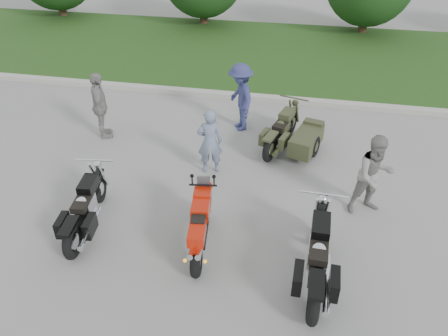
% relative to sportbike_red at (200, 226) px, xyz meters
% --- Properties ---
extents(ground, '(80.00, 80.00, 0.00)m').
position_rel_sportbike_red_xyz_m(ground, '(-0.32, 0.59, -0.53)').
color(ground, '#979792').
rests_on(ground, ground).
extents(curb, '(60.00, 0.30, 0.15)m').
position_rel_sportbike_red_xyz_m(curb, '(-0.32, 6.59, -0.45)').
color(curb, '#A9A79F').
rests_on(curb, ground).
extents(grass_strip, '(60.00, 8.00, 0.14)m').
position_rel_sportbike_red_xyz_m(grass_strip, '(-0.32, 10.74, -0.46)').
color(grass_strip, '#2A4F1B').
rests_on(grass_strip, ground).
extents(sportbike_red, '(0.49, 1.90, 0.90)m').
position_rel_sportbike_red_xyz_m(sportbike_red, '(0.00, 0.00, 0.00)').
color(sportbike_red, black).
rests_on(sportbike_red, ground).
extents(cruiser_left, '(0.55, 2.24, 0.86)m').
position_rel_sportbike_red_xyz_m(cruiser_left, '(-2.25, 0.08, -0.09)').
color(cruiser_left, black).
rests_on(cruiser_left, ground).
extents(cruiser_right, '(0.41, 2.45, 0.94)m').
position_rel_sportbike_red_xyz_m(cruiser_right, '(2.07, -0.38, -0.05)').
color(cruiser_right, black).
rests_on(cruiser_right, ground).
extents(cruiser_sidecar, '(1.42, 2.15, 0.85)m').
position_rel_sportbike_red_xyz_m(cruiser_sidecar, '(1.46, 3.77, -0.13)').
color(cruiser_sidecar, black).
rests_on(cruiser_sidecar, ground).
extents(person_stripe, '(0.64, 0.50, 1.55)m').
position_rel_sportbike_red_xyz_m(person_stripe, '(-0.39, 2.51, 0.25)').
color(person_stripe, slate).
rests_on(person_stripe, ground).
extents(person_grey, '(1.01, 0.92, 1.70)m').
position_rel_sportbike_red_xyz_m(person_grey, '(3.06, 1.74, 0.32)').
color(person_grey, gray).
rests_on(person_grey, ground).
extents(person_denim, '(1.14, 1.35, 1.81)m').
position_rel_sportbike_red_xyz_m(person_denim, '(-0.07, 4.68, 0.38)').
color(person_denim, navy).
rests_on(person_denim, ground).
extents(person_back, '(0.82, 1.10, 1.73)m').
position_rel_sportbike_red_xyz_m(person_back, '(-3.47, 3.55, 0.34)').
color(person_back, gray).
rests_on(person_back, ground).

